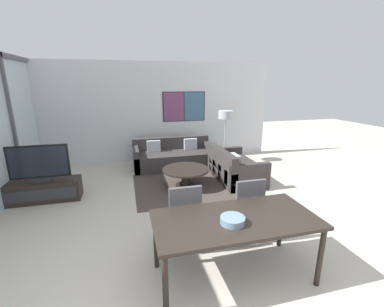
# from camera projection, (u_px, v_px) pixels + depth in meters

# --- Properties ---
(wall_back) EXTENTS (7.08, 0.09, 2.80)m
(wall_back) POSITION_uv_depth(u_px,v_px,m) (154.00, 112.00, 7.36)
(wall_back) COLOR silver
(wall_back) RESTS_ON ground_plane
(area_rug) EXTENTS (2.23, 1.98, 0.01)m
(area_rug) POSITION_uv_depth(u_px,v_px,m) (186.00, 186.00, 5.74)
(area_rug) COLOR #473D38
(area_rug) RESTS_ON ground_plane
(tv_console) EXTENTS (1.35, 0.44, 0.41)m
(tv_console) POSITION_uv_depth(u_px,v_px,m) (44.00, 191.00, 4.99)
(tv_console) COLOR black
(tv_console) RESTS_ON ground_plane
(television) EXTENTS (1.06, 0.20, 0.70)m
(television) POSITION_uv_depth(u_px,v_px,m) (39.00, 164.00, 4.84)
(television) COLOR #2D2D33
(television) RESTS_ON tv_console
(sofa_main) EXTENTS (2.15, 0.91, 0.75)m
(sofa_main) POSITION_uv_depth(u_px,v_px,m) (173.00, 157.00, 7.04)
(sofa_main) COLOR #383333
(sofa_main) RESTS_ON ground_plane
(sofa_side) EXTENTS (0.91, 1.55, 0.75)m
(sofa_side) POSITION_uv_depth(u_px,v_px,m) (233.00, 169.00, 6.07)
(sofa_side) COLOR #383333
(sofa_side) RESTS_ON ground_plane
(coffee_table) EXTENTS (1.01, 1.01, 0.41)m
(coffee_table) POSITION_uv_depth(u_px,v_px,m) (186.00, 173.00, 5.66)
(coffee_table) COLOR black
(coffee_table) RESTS_ON ground_plane
(dining_table) EXTENTS (1.85, 0.88, 0.77)m
(dining_table) POSITION_uv_depth(u_px,v_px,m) (235.00, 224.00, 2.90)
(dining_table) COLOR black
(dining_table) RESTS_ON ground_plane
(dining_chair_left) EXTENTS (0.46, 0.46, 0.97)m
(dining_chair_left) POSITION_uv_depth(u_px,v_px,m) (184.00, 215.00, 3.44)
(dining_chair_left) COLOR #4C4C51
(dining_chair_left) RESTS_ON ground_plane
(dining_chair_centre) EXTENTS (0.46, 0.46, 0.97)m
(dining_chair_centre) POSITION_uv_depth(u_px,v_px,m) (246.00, 207.00, 3.66)
(dining_chair_centre) COLOR #4C4C51
(dining_chair_centre) RESTS_ON ground_plane
(fruit_bowl) EXTENTS (0.27, 0.27, 0.08)m
(fruit_bowl) POSITION_uv_depth(u_px,v_px,m) (233.00, 220.00, 2.76)
(fruit_bowl) COLOR slate
(fruit_bowl) RESTS_ON dining_table
(floor_lamp) EXTENTS (0.40, 0.40, 1.48)m
(floor_lamp) POSITION_uv_depth(u_px,v_px,m) (226.00, 118.00, 7.14)
(floor_lamp) COLOR #2D2D33
(floor_lamp) RESTS_ON ground_plane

